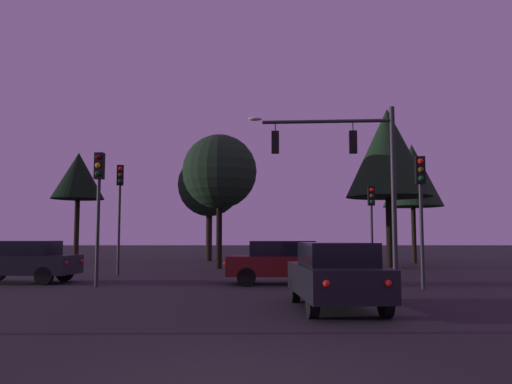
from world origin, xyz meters
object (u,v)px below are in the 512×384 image
car_crossing_right (23,261)px  tree_center_horizon (211,185)px  traffic_light_far_side (121,197)px  car_nearside_lane (337,274)px  traffic_signal_mast_arm (353,161)px  tree_behind_sign (389,153)px  car_crossing_left (286,262)px  traffic_light_median (100,192)px  traffic_light_corner_right (373,211)px  tree_left_far (414,176)px  tree_lot_edge (80,176)px  tree_right_cluster (221,172)px  traffic_light_corner_left (422,194)px

car_crossing_right → tree_center_horizon: 19.33m
traffic_light_far_side → car_nearside_lane: bearing=-54.1°
traffic_signal_mast_arm → tree_behind_sign: size_ratio=0.76×
traffic_signal_mast_arm → car_crossing_left: size_ratio=1.61×
traffic_light_far_side → tree_center_horizon: 14.54m
traffic_light_median → traffic_light_corner_right: bearing=32.4°
car_crossing_left → tree_left_far: tree_left_far is taller
tree_center_horizon → tree_lot_edge: (-9.08, -1.07, 0.50)m
traffic_signal_mast_arm → traffic_light_corner_right: (1.63, 3.95, -1.77)m
traffic_signal_mast_arm → tree_left_far: 14.83m
tree_behind_sign → tree_center_horizon: tree_behind_sign is taller
car_nearside_lane → car_crossing_left: 6.35m
traffic_signal_mast_arm → car_nearside_lane: traffic_signal_mast_arm is taller
car_nearside_lane → car_crossing_left: size_ratio=0.98×
tree_behind_sign → tree_center_horizon: 13.58m
traffic_signal_mast_arm → car_crossing_right: traffic_signal_mast_arm is taller
car_crossing_right → car_crossing_left: bearing=-4.1°
car_crossing_right → tree_right_cluster: (6.58, 8.68, 4.37)m
car_crossing_right → traffic_light_far_side: bearing=57.4°
tree_behind_sign → tree_lot_edge: bearing=160.2°
traffic_light_far_side → tree_left_far: tree_left_far is taller
car_crossing_left → traffic_light_corner_right: bearing=53.5°
car_nearside_lane → car_crossing_right: size_ratio=0.99×
traffic_light_far_side → car_nearside_lane: traffic_light_far_side is taller
tree_right_cluster → car_nearside_lane: bearing=-76.4°
traffic_light_corner_right → tree_left_far: 10.89m
traffic_signal_mast_arm → tree_lot_edge: (-16.21, 15.67, 1.26)m
traffic_light_corner_left → car_crossing_left: bearing=160.3°
traffic_light_corner_right → tree_lot_edge: bearing=146.7°
car_nearside_lane → tree_lot_edge: tree_lot_edge is taller
car_crossing_right → tree_right_cluster: size_ratio=0.58×
traffic_light_far_side → tree_lot_edge: bearing=116.0°
tree_left_far → car_crossing_left: bearing=-121.0°
car_crossing_left → tree_center_horizon: 19.78m
traffic_light_far_side → traffic_light_median: bearing=-82.4°
traffic_light_corner_right → car_crossing_right: (-13.95, -5.26, -2.08)m
traffic_signal_mast_arm → tree_behind_sign: tree_behind_sign is taller
tree_center_horizon → traffic_signal_mast_arm: bearing=-66.9°
tree_right_cluster → tree_lot_edge: tree_lot_edge is taller
car_crossing_left → tree_left_far: 18.52m
traffic_light_corner_right → traffic_light_median: traffic_light_median is taller
car_crossing_right → tree_center_horizon: size_ratio=0.54×
traffic_light_corner_right → car_crossing_left: (-4.40, -5.95, -2.08)m
traffic_signal_mast_arm → car_nearside_lane: (-1.96, -8.29, -3.85)m
traffic_light_far_side → tree_behind_sign: 15.00m
traffic_light_far_side → tree_center_horizon: (2.70, 14.14, 1.99)m
traffic_light_corner_right → tree_right_cluster: 8.45m
tree_lot_edge → tree_right_cluster: bearing=-38.4°
traffic_light_corner_right → car_nearside_lane: 12.93m
traffic_light_far_side → car_nearside_lane: size_ratio=1.17×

